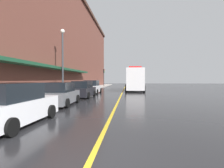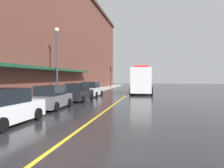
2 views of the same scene
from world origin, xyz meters
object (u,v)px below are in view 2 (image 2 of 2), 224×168
(parked_car_0, at_px, (3,108))
(traffic_light_near, at_px, (111,73))
(parked_car_3, at_px, (91,89))
(parked_car_2, at_px, (78,93))
(parking_meter_0, at_px, (55,91))
(street_lamp_left, at_px, (57,55))
(parked_car_1, at_px, (52,98))
(box_truck, at_px, (142,81))

(parked_car_0, xyz_separation_m, traffic_light_near, (-1.43, 37.36, 2.34))
(parked_car_3, bearing_deg, parked_car_2, -178.52)
(parked_car_0, height_order, parking_meter_0, parked_car_0)
(parked_car_2, distance_m, street_lamp_left, 4.17)
(parked_car_1, xyz_separation_m, traffic_light_near, (-1.25, 31.64, 2.37))
(parked_car_1, relative_size, parked_car_3, 0.95)
(parked_car_1, xyz_separation_m, street_lamp_left, (-1.91, 5.44, 3.62))
(parked_car_0, distance_m, traffic_light_near, 37.46)
(parked_car_1, bearing_deg, parked_car_2, -3.44)
(parked_car_1, distance_m, traffic_light_near, 31.75)
(parked_car_0, xyz_separation_m, box_truck, (5.66, 22.28, 0.99))
(parked_car_0, relative_size, parking_meter_0, 3.50)
(parked_car_2, bearing_deg, parked_car_1, -179.89)
(parked_car_3, height_order, traffic_light_near, traffic_light_near)
(parking_meter_0, bearing_deg, parked_car_1, -69.71)
(parking_meter_0, height_order, street_lamp_left, street_lamp_left)
(parked_car_3, distance_m, parking_meter_0, 7.63)
(box_truck, relative_size, street_lamp_left, 1.24)
(parked_car_1, height_order, parked_car_3, parked_car_3)
(parked_car_3, relative_size, parking_meter_0, 3.39)
(parking_meter_0, relative_size, street_lamp_left, 0.19)
(street_lamp_left, relative_size, traffic_light_near, 1.61)
(traffic_light_near, bearing_deg, parked_car_0, -87.80)
(parked_car_2, xyz_separation_m, street_lamp_left, (-2.09, -0.17, 3.60))
(parked_car_2, xyz_separation_m, parked_car_3, (-0.18, 5.43, 0.02))
(parked_car_0, bearing_deg, parked_car_1, 3.08)
(parked_car_2, height_order, traffic_light_near, traffic_light_near)
(box_truck, bearing_deg, parked_car_1, -19.88)
(street_lamp_left, bearing_deg, parked_car_3, 71.15)
(parking_meter_0, xyz_separation_m, traffic_light_near, (0.06, 28.10, 2.10))
(parked_car_2, distance_m, parking_meter_0, 2.57)
(street_lamp_left, distance_m, traffic_light_near, 26.23)
(parked_car_2, bearing_deg, parked_car_0, -178.03)
(parking_meter_0, bearing_deg, parked_car_0, -80.83)
(parked_car_3, xyz_separation_m, traffic_light_near, (-1.25, 20.59, 2.34))
(parking_meter_0, distance_m, traffic_light_near, 28.18)
(parked_car_1, height_order, street_lamp_left, street_lamp_left)
(parked_car_2, xyz_separation_m, parking_meter_0, (-1.49, -2.08, 0.26))
(parked_car_3, bearing_deg, traffic_light_near, 3.11)
(parked_car_1, height_order, parking_meter_0, parked_car_1)
(parked_car_3, bearing_deg, parked_car_0, -179.76)
(parked_car_2, relative_size, parking_meter_0, 3.22)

